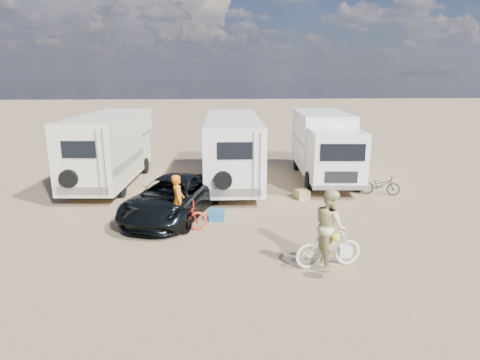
{
  "coord_description": "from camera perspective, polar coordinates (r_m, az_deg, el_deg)",
  "views": [
    {
      "loc": [
        -0.68,
        -11.05,
        4.72
      ],
      "look_at": [
        0.18,
        2.12,
        1.3
      ],
      "focal_mm": 30.65,
      "sensor_mm": 36.0,
      "label": 1
    }
  ],
  "objects": [
    {
      "name": "dark_suv",
      "position": [
        14.08,
        -9.37,
        -2.37
      ],
      "size": [
        3.61,
        5.29,
        1.35
      ],
      "primitive_type": "imported",
      "rotation": [
        0.0,
        0.0,
        -0.31
      ],
      "color": "black",
      "rests_on": "ground"
    },
    {
      "name": "rv_left",
      "position": [
        18.7,
        -17.62,
        3.98
      ],
      "size": [
        2.67,
        6.93,
        3.03
      ],
      "primitive_type": null,
      "rotation": [
        0.0,
        0.0,
        -0.07
      ],
      "color": "beige",
      "rests_on": "ground"
    },
    {
      "name": "bike_man",
      "position": [
        12.81,
        -8.53,
        -5.08
      ],
      "size": [
        1.79,
        0.77,
        0.92
      ],
      "primitive_type": "imported",
      "rotation": [
        0.0,
        0.0,
        1.66
      ],
      "color": "red",
      "rests_on": "ground"
    },
    {
      "name": "crate",
      "position": [
        16.09,
        8.68,
        -2.01
      ],
      "size": [
        0.55,
        0.55,
        0.37
      ],
      "primitive_type": "cube",
      "rotation": [
        0.0,
        0.0,
        0.22
      ],
      "color": "#93844E",
      "rests_on": "ground"
    },
    {
      "name": "rider_woman",
      "position": [
        10.44,
        12.36,
        -7.12
      ],
      "size": [
        0.83,
        0.99,
        1.86
      ],
      "primitive_type": "imported",
      "rotation": [
        0.0,
        0.0,
        1.72
      ],
      "color": "#D1C685",
      "rests_on": "ground"
    },
    {
      "name": "rider_man",
      "position": [
        12.69,
        -8.59,
        -3.61
      ],
      "size": [
        0.44,
        0.62,
        1.61
      ],
      "primitive_type": "imported",
      "rotation": [
        0.0,
        0.0,
        1.66
      ],
      "color": "#CB650F",
      "rests_on": "ground"
    },
    {
      "name": "bike_woman",
      "position": [
        10.6,
        12.24,
        -9.17
      ],
      "size": [
        1.79,
        0.73,
        1.04
      ],
      "primitive_type": "imported",
      "rotation": [
        0.0,
        0.0,
        1.72
      ],
      "color": "#E7E8C4",
      "rests_on": "ground"
    },
    {
      "name": "ground",
      "position": [
        12.04,
        -0.2,
        -8.56
      ],
      "size": [
        140.0,
        140.0,
        0.0
      ],
      "primitive_type": "plane",
      "color": "#907656",
      "rests_on": "ground"
    },
    {
      "name": "rv_main",
      "position": [
        18.01,
        -1.03,
        4.1
      ],
      "size": [
        2.45,
        7.61,
        2.92
      ],
      "primitive_type": null,
      "rotation": [
        0.0,
        0.0,
        -0.03
      ],
      "color": "white",
      "rests_on": "ground"
    },
    {
      "name": "box_truck",
      "position": [
        18.98,
        11.76,
        4.45
      ],
      "size": [
        2.74,
        6.8,
        3.0
      ],
      "primitive_type": null,
      "rotation": [
        0.0,
        0.0,
        -0.08
      ],
      "color": "white",
      "rests_on": "ground"
    },
    {
      "name": "bike_parked",
      "position": [
        17.35,
        18.94,
        -0.68
      ],
      "size": [
        1.62,
        0.88,
        0.81
      ],
      "primitive_type": "imported",
      "rotation": [
        0.0,
        0.0,
        1.33
      ],
      "color": "black",
      "rests_on": "ground"
    },
    {
      "name": "cooler",
      "position": [
        13.64,
        -3.25,
        -4.86
      ],
      "size": [
        0.54,
        0.42,
        0.39
      ],
      "primitive_type": "cube",
      "rotation": [
        0.0,
        0.0,
        -0.13
      ],
      "color": "#225889",
      "rests_on": "ground"
    }
  ]
}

